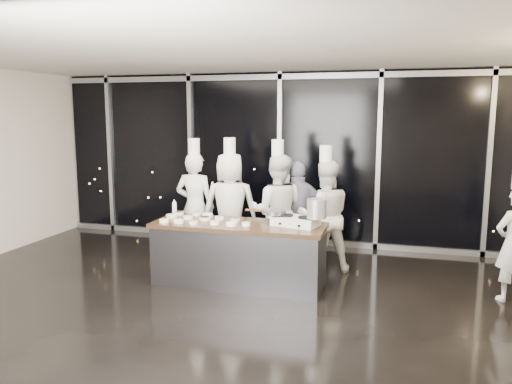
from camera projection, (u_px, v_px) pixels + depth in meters
ground at (217, 307)px, 6.36m from camera, size 9.00×9.00×0.00m
room_shell at (229, 130)px, 5.96m from camera, size 9.02×7.02×3.21m
window_wall at (280, 159)px, 9.36m from camera, size 8.90×0.11×3.20m
demo_counter at (239, 254)px, 7.14m from camera, size 2.46×0.86×0.90m
stove at (296, 221)px, 6.92m from camera, size 0.68×0.51×0.14m
frying_pan at (274, 212)px, 7.04m from camera, size 0.62×0.41×0.06m
stock_pot at (317, 209)px, 6.72m from camera, size 0.32×0.32×0.26m
prep_bowls at (199, 218)px, 7.27m from camera, size 1.38×0.72×0.05m
squeeze_bottle at (174, 207)px, 7.66m from camera, size 0.07×0.07×0.24m
chef_far_left at (195, 206)px, 8.27m from camera, size 0.67×0.45×2.04m
chef_left at (230, 207)px, 8.12m from camera, size 1.02×0.80×2.06m
chef_center at (277, 211)px, 7.88m from camera, size 0.96×0.79×2.04m
guest at (298, 214)px, 8.02m from camera, size 1.07×0.71×1.69m
chef_right at (324, 216)px, 7.71m from camera, size 1.02×0.92×1.96m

